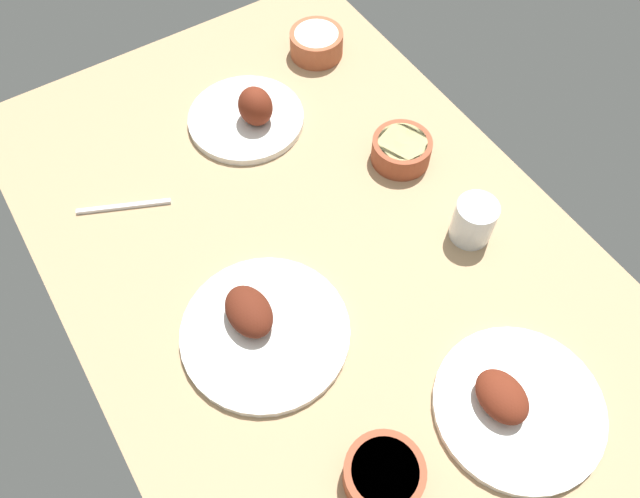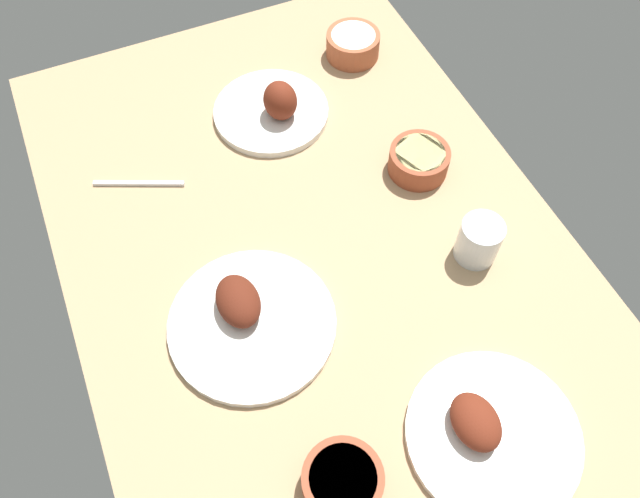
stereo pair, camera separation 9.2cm
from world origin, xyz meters
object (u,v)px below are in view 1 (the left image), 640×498
Objects in this scene: bowl_cream at (316,43)px; water_tumbler at (474,221)px; plate_center_main at (515,405)px; bowl_potatoes at (401,149)px; bowl_sauce at (384,474)px; fork_loose at (124,206)px; plate_far_side at (261,328)px; plate_near_viewer at (249,115)px.

water_tumbler reaches higher than bowl_cream.
plate_center_main reaches higher than bowl_potatoes.
fork_loose is (67.81, 12.79, -2.50)cm from bowl_sauce.
bowl_potatoes is 62.96cm from bowl_sauce.
fork_loose is at bearing 27.60° from plate_center_main.
bowl_potatoes is (51.41, -15.55, 1.34)cm from plate_center_main.
bowl_sauce reaches higher than fork_loose.
bowl_cream is 57.35cm from fork_loose.
plate_near_viewer is at bearing -26.68° from plate_far_side.
bowl_sauce is 94.58cm from bowl_cream.
bowl_cream is 1.38× the size of water_tumbler.
bowl_potatoes is 35.79cm from bowl_cream.
plate_center_main is 88.97cm from bowl_cream.
fork_loose is at bearing 14.41° from plate_far_side.
plate_center_main is at bearing 168.30° from bowl_cream.
bowl_cream is (54.00, -45.20, 1.47)cm from plate_far_side.
plate_far_side reaches higher than bowl_potatoes.
water_tumbler is (-3.50, -42.76, 2.74)cm from plate_far_side.
bowl_potatoes is 55.53cm from fork_loose.
water_tumbler reaches higher than plate_center_main.
bowl_sauce is 48.02cm from water_tumbler.
water_tumbler reaches higher than fork_loose.
fork_loose is (18.73, 52.22, -2.46)cm from bowl_potatoes.
plate_far_side is 38.24cm from fork_loose.
plate_near_viewer is 1.36× the size of fork_loose.
bowl_potatoes and bowl_sauce have the same top height.
plate_far_side is at bearing 128.55° from fork_loose.
fork_loose is at bearing 70.27° from bowl_potatoes.
bowl_cream is (87.11, -18.04, 1.55)cm from plate_center_main.
bowl_cream is at bearing -39.93° from plate_far_side.
fork_loose is at bearing 101.52° from plate_near_viewer.
plate_center_main is at bearing 152.22° from water_tumbler.
bowl_potatoes is (18.30, -42.70, 1.26)cm from plate_far_side.
plate_far_side is at bearing 153.32° from plate_near_viewer.
plate_far_side is 3.32× the size of water_tumbler.
plate_far_side reaches higher than fork_loose.
bowl_cream reaches higher than bowl_sauce.
bowl_sauce is 1.00× the size of bowl_cream.
water_tumbler is at bearing -94.68° from plate_far_side.
plate_far_side is 30.99cm from bowl_sauce.
plate_center_main is 79.15cm from fork_loose.
plate_far_side is 2.39× the size of bowl_sauce.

